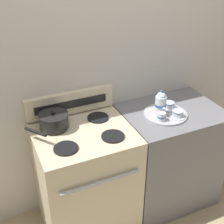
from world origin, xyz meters
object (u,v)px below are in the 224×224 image
object	(u,v)px
serving_tray	(165,114)
teacup_right	(169,105)
teapot	(161,104)
creamer_jug	(161,117)
stove	(86,180)
saucepan	(54,121)
teacup_left	(177,114)

from	to	relation	value
serving_tray	teacup_right	xyz separation A→B (m)	(0.07, 0.06, 0.03)
serving_tray	teapot	xyz separation A→B (m)	(-0.05, 0.00, 0.10)
creamer_jug	teacup_right	bearing A→B (deg)	40.70
teacup_right	creamer_jug	world-z (taller)	creamer_jug
serving_tray	creamer_jug	bearing A→B (deg)	-139.44
serving_tray	teapot	world-z (taller)	teapot
serving_tray	creamer_jug	size ratio (longest dim) A/B	5.28
stove	teapot	bearing A→B (deg)	-2.62
saucepan	teapot	distance (m)	0.80
serving_tray	teacup_left	distance (m)	0.10
saucepan	teacup_left	bearing A→B (deg)	-15.41
teacup_right	creamer_jug	xyz separation A→B (m)	(-0.15, -0.13, 0.01)
teacup_left	teacup_right	xyz separation A→B (m)	(0.02, 0.14, 0.00)
saucepan	teacup_right	distance (m)	0.91
serving_tray	teacup_right	world-z (taller)	teacup_right
creamer_jug	saucepan	bearing A→B (deg)	162.29
teacup_right	saucepan	bearing A→B (deg)	173.30
stove	saucepan	world-z (taller)	saucepan
stove	saucepan	bearing A→B (deg)	141.78
saucepan	stove	bearing A→B (deg)	-38.22
serving_tray	teacup_left	bearing A→B (deg)	-56.13
teapot	creamer_jug	size ratio (longest dim) A/B	3.26
stove	creamer_jug	xyz separation A→B (m)	(0.57, -0.10, 0.49)
teacup_left	saucepan	bearing A→B (deg)	164.59
teapot	serving_tray	bearing A→B (deg)	-3.42
creamer_jug	teapot	bearing A→B (deg)	64.67
saucepan	creamer_jug	world-z (taller)	saucepan
teapot	teacup_right	size ratio (longest dim) A/B	1.63
saucepan	teacup_left	distance (m)	0.92
stove	teacup_right	size ratio (longest dim) A/B	7.16
saucepan	teacup_right	size ratio (longest dim) A/B	2.53
saucepan	serving_tray	xyz separation A→B (m)	(0.83, -0.17, -0.06)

